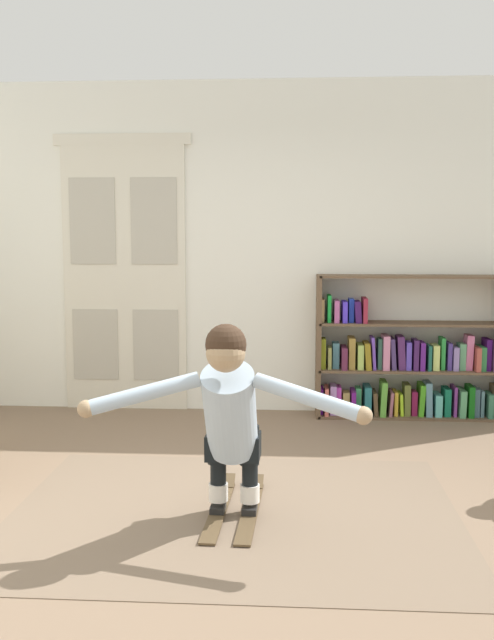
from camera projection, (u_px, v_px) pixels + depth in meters
name	position (u px, v px, depth m)	size (l,w,h in m)	color
ground_plane	(247.00, 524.00, 3.88)	(7.20, 7.20, 0.00)	#7B634E
back_wall	(266.00, 249.00, 6.28)	(6.00, 0.10, 2.90)	white
double_door	(125.00, 273.00, 6.33)	(1.22, 0.05, 2.45)	beige
rug	(234.00, 513.00, 4.03)	(2.54, 2.00, 0.01)	#75614E
bookshelf	(409.00, 362.00, 6.11)	(1.66, 0.30, 1.23)	brown
skis_pair	(235.00, 508.00, 4.06)	(0.30, 0.92, 0.07)	brown
person_skier	(230.00, 409.00, 3.76)	(1.45, 0.65, 1.06)	white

